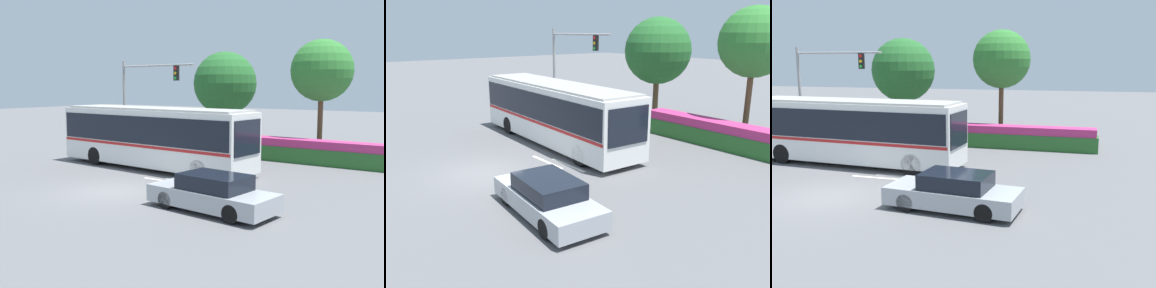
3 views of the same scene
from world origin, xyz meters
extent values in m
plane|color=#5B5B5E|center=(0.00, 0.00, 0.00)|extent=(140.00, 140.00, 0.00)
cube|color=silver|center=(-2.07, 5.19, 1.70)|extent=(11.69, 3.23, 2.89)
cube|color=black|center=(-2.07, 5.19, 2.16)|extent=(11.46, 3.25, 1.39)
cube|color=#B21E1E|center=(-2.07, 5.19, 1.35)|extent=(11.58, 3.25, 0.14)
cube|color=black|center=(3.72, 4.86, 2.04)|extent=(0.18, 2.19, 1.62)
cube|color=#9D9D99|center=(-2.07, 5.19, 3.19)|extent=(11.22, 3.00, 0.10)
cylinder|color=black|center=(1.92, 6.10, 0.50)|extent=(1.02, 0.36, 1.00)
cylinder|color=black|center=(1.79, 3.83, 0.50)|extent=(1.02, 0.36, 1.00)
cylinder|color=black|center=(-5.36, 6.52, 0.50)|extent=(1.02, 0.36, 1.00)
cylinder|color=black|center=(-5.49, 4.25, 0.50)|extent=(1.02, 0.36, 1.00)
cube|color=#9EA3A8|center=(4.99, -0.13, 0.48)|extent=(4.80, 2.25, 0.61)
cube|color=black|center=(5.11, -0.14, 1.05)|extent=(2.46, 1.82, 0.53)
cylinder|color=black|center=(3.48, -0.80, 0.32)|extent=(0.65, 0.28, 0.63)
cylinder|color=black|center=(3.63, 0.80, 0.32)|extent=(0.65, 0.28, 0.63)
cylinder|color=black|center=(6.30, -1.06, 0.32)|extent=(0.65, 0.28, 0.63)
cylinder|color=black|center=(6.45, 0.54, 0.32)|extent=(0.65, 0.28, 0.63)
cylinder|color=gray|center=(-7.99, 9.29, 3.01)|extent=(0.18, 0.18, 6.02)
cylinder|color=gray|center=(-5.15, 9.29, 5.66)|extent=(5.68, 0.12, 0.12)
cube|color=black|center=(-3.60, 9.29, 5.16)|extent=(0.30, 0.22, 0.90)
cylinder|color=red|center=(-3.60, 9.17, 5.46)|extent=(0.18, 0.02, 0.18)
cylinder|color=yellow|center=(-3.60, 9.17, 5.16)|extent=(0.18, 0.02, 0.18)
cylinder|color=green|center=(-3.60, 9.17, 4.86)|extent=(0.18, 0.02, 0.18)
cube|color=#286028|center=(4.67, 11.47, 0.45)|extent=(10.79, 1.22, 0.90)
cube|color=#B22D6B|center=(4.67, 11.47, 1.12)|extent=(10.57, 1.15, 0.45)
cylinder|color=brown|center=(-3.23, 14.50, 1.48)|extent=(0.38, 0.38, 2.97)
sphere|color=#236028|center=(-3.23, 14.50, 4.57)|extent=(4.44, 4.44, 4.44)
cylinder|color=brown|center=(3.94, 13.76, 1.98)|extent=(0.31, 0.31, 3.97)
sphere|color=#2D752D|center=(3.94, 13.76, 5.31)|extent=(3.72, 3.72, 3.72)
cube|color=silver|center=(1.37, 3.42, 0.01)|extent=(2.40, 0.16, 0.01)
cube|color=silver|center=(0.44, 2.93, 0.01)|extent=(2.40, 0.16, 0.01)
camera|label=1|loc=(13.28, -13.22, 4.31)|focal=42.43mm
camera|label=2|loc=(15.18, -6.86, 5.87)|focal=37.52mm
camera|label=3|loc=(9.26, -13.75, 4.98)|focal=40.02mm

